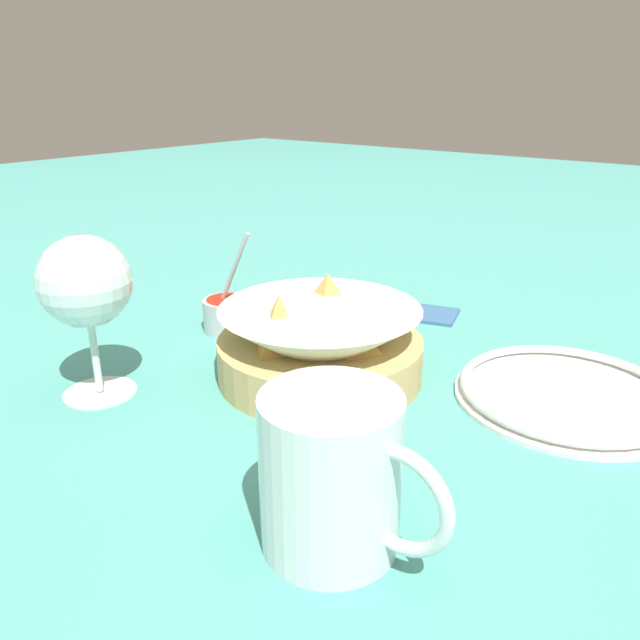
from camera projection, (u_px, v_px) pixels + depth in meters
The scene contains 7 objects.
ground_plane at pixel (353, 379), 0.63m from camera, with size 4.00×4.00×0.00m, color teal.
food_basket at pixel (320, 345), 0.62m from camera, with size 0.21×0.21×0.10m.
sauce_cup at pixel (227, 313), 0.74m from camera, with size 0.07×0.06×0.13m.
wine_glass at pixel (85, 286), 0.56m from camera, with size 0.08×0.08×0.15m.
beer_mug at pixel (333, 479), 0.39m from camera, with size 0.13×0.09×0.11m.
side_plate at pixel (567, 393), 0.58m from camera, with size 0.21×0.21×0.01m.
napkin at pixel (416, 311), 0.80m from camera, with size 0.12×0.09×0.01m.
Camera 1 is at (0.32, -0.47, 0.28)m, focal length 35.00 mm.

